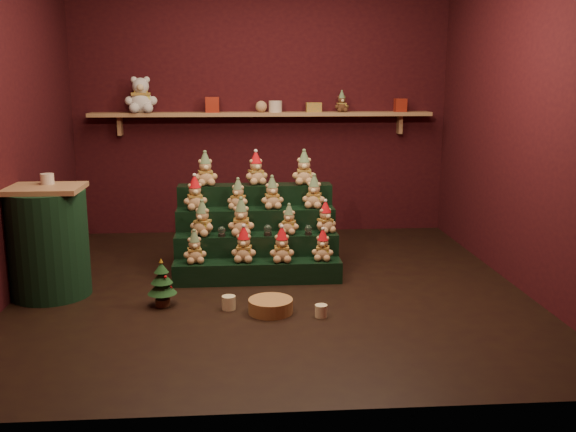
{
  "coord_description": "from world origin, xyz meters",
  "views": [
    {
      "loc": [
        -0.24,
        -4.98,
        1.67
      ],
      "look_at": [
        0.15,
        0.25,
        0.54
      ],
      "focal_mm": 40.0,
      "sensor_mm": 36.0,
      "label": 1
    }
  ],
  "objects": [
    {
      "name": "wicker_basket",
      "position": [
        -0.03,
        -0.57,
        0.05
      ],
      "size": [
        0.34,
        0.34,
        0.1
      ],
      "primitive_type": "cylinder",
      "rotation": [
        0.0,
        0.0,
        -0.06
      ],
      "color": "#A87144",
      "rests_on": "ground"
    },
    {
      "name": "gift_tin_red_b",
      "position": [
        1.48,
        1.85,
        1.39
      ],
      "size": [
        0.12,
        0.12,
        0.14
      ],
      "primitive_type": "cube",
      "color": "maroon",
      "rests_on": "back_shelf"
    },
    {
      "name": "teddy_3",
      "position": [
        0.44,
        0.16,
        0.31
      ],
      "size": [
        0.21,
        0.2,
        0.26
      ],
      "primitive_type": null,
      "rotation": [
        0.0,
        0.0,
        -0.2
      ],
      "color": "tan",
      "rests_on": "riser_tier_front"
    },
    {
      "name": "riser_tier_back",
      "position": [
        -0.11,
        0.81,
        0.36
      ],
      "size": [
        1.4,
        0.22,
        0.72
      ],
      "primitive_type": "cube",
      "color": "black",
      "rests_on": "ground"
    },
    {
      "name": "teddy_9",
      "position": [
        -0.26,
        0.59,
        0.67
      ],
      "size": [
        0.24,
        0.23,
        0.26
      ],
      "primitive_type": null,
      "rotation": [
        0.0,
        0.0,
        -0.4
      ],
      "color": "tan",
      "rests_on": "riser_tier_midback"
    },
    {
      "name": "mug_right",
      "position": [
        0.32,
        -0.68,
        0.04
      ],
      "size": [
        0.09,
        0.09,
        0.09
      ],
      "primitive_type": "cylinder",
      "color": "beige",
      "rests_on": "ground"
    },
    {
      "name": "teddy_6",
      "position": [
        0.17,
        0.38,
        0.49
      ],
      "size": [
        0.22,
        0.21,
        0.25
      ],
      "primitive_type": null,
      "rotation": [
        0.0,
        0.0,
        -0.33
      ],
      "color": "tan",
      "rests_on": "riser_tier_midfront"
    },
    {
      "name": "front_wall",
      "position": [
        0.0,
        -2.05,
        1.4
      ],
      "size": [
        4.0,
        0.1,
        2.8
      ],
      "primitive_type": "cube",
      "color": "black",
      "rests_on": "ground"
    },
    {
      "name": "teddy_2",
      "position": [
        0.09,
        0.14,
        0.32
      ],
      "size": [
        0.2,
        0.18,
        0.28
      ],
      "primitive_type": null,
      "rotation": [
        0.0,
        0.0,
        -0.0
      ],
      "color": "tan",
      "rests_on": "riser_tier_front"
    },
    {
      "name": "scarf_gift_box",
      "position": [
        0.55,
        1.85,
        1.37
      ],
      "size": [
        0.16,
        0.1,
        0.1
      ],
      "primitive_type": "cube",
      "color": "orange",
      "rests_on": "back_shelf"
    },
    {
      "name": "mini_christmas_tree",
      "position": [
        -0.84,
        -0.37,
        0.18
      ],
      "size": [
        0.22,
        0.22,
        0.37
      ],
      "rotation": [
        0.0,
        0.0,
        0.31
      ],
      "color": "#452B18",
      "rests_on": "ground"
    },
    {
      "name": "riser_tier_midfront",
      "position": [
        -0.11,
        0.37,
        0.18
      ],
      "size": [
        1.4,
        0.22,
        0.36
      ],
      "primitive_type": "cube",
      "color": "black",
      "rests_on": "ground"
    },
    {
      "name": "white_bear",
      "position": [
        -1.25,
        1.84,
        1.55
      ],
      "size": [
        0.36,
        0.33,
        0.46
      ],
      "primitive_type": null,
      "rotation": [
        0.0,
        0.0,
        0.09
      ],
      "color": "silver",
      "rests_on": "back_shelf"
    },
    {
      "name": "table_ornament",
      "position": [
        -1.73,
        0.05,
        0.91
      ],
      "size": [
        0.1,
        0.1,
        0.08
      ],
      "primitive_type": "cylinder",
      "color": "beige",
      "rests_on": "side_table"
    },
    {
      "name": "teddy_1",
      "position": [
        -0.22,
        0.17,
        0.32
      ],
      "size": [
        0.23,
        0.21,
        0.29
      ],
      "primitive_type": null,
      "rotation": [
        0.0,
        0.0,
        -0.14
      ],
      "color": "tan",
      "rests_on": "riser_tier_front"
    },
    {
      "name": "side_table",
      "position": [
        -1.73,
        -0.05,
        0.43
      ],
      "size": [
        0.6,
        0.6,
        0.87
      ],
      "rotation": [
        0.0,
        0.0,
        -0.0
      ],
      "color": "#A17950",
      "rests_on": "ground"
    },
    {
      "name": "brown_bear",
      "position": [
        0.84,
        1.84,
        1.43
      ],
      "size": [
        0.17,
        0.16,
        0.22
      ],
      "primitive_type": null,
      "rotation": [
        0.0,
        0.0,
        0.12
      ],
      "color": "#4A2718",
      "rests_on": "back_shelf"
    },
    {
      "name": "snow_globe_b",
      "position": [
        -0.01,
        0.31,
        0.41
      ],
      "size": [
        0.07,
        0.07,
        0.09
      ],
      "color": "black",
      "rests_on": "riser_tier_midfront"
    },
    {
      "name": "mug_left",
      "position": [
        -0.34,
        -0.48,
        0.05
      ],
      "size": [
        0.1,
        0.1,
        0.1
      ],
      "primitive_type": "cylinder",
      "color": "beige",
      "rests_on": "ground"
    },
    {
      "name": "gift_tin_red_a",
      "position": [
        -0.52,
        1.85,
        1.4
      ],
      "size": [
        0.14,
        0.14,
        0.16
      ],
      "primitive_type": "cube",
      "color": "maroon",
      "rests_on": "back_shelf"
    },
    {
      "name": "snow_globe_a",
      "position": [
        -0.4,
        0.31,
        0.4
      ],
      "size": [
        0.06,
        0.06,
        0.09
      ],
      "color": "black",
      "rests_on": "riser_tier_midfront"
    },
    {
      "name": "teddy_5",
      "position": [
        -0.24,
        0.36,
        0.52
      ],
      "size": [
        0.23,
        0.21,
        0.31
      ],
      "primitive_type": null,
      "rotation": [
        0.0,
        0.0,
        -0.05
      ],
      "color": "tan",
      "rests_on": "riser_tier_midfront"
    },
    {
      "name": "riser_tier_front",
      "position": [
        -0.11,
        0.15,
        0.09
      ],
      "size": [
        1.4,
        0.22,
        0.18
      ],
      "primitive_type": "cube",
      "color": "black",
      "rests_on": "ground"
    },
    {
      "name": "teddy_10",
      "position": [
        0.04,
        0.59,
        0.68
      ],
      "size": [
        0.22,
        0.2,
        0.28
      ],
      "primitive_type": null,
      "rotation": [
        0.0,
        0.0,
        0.13
      ],
      "color": "tan",
      "rests_on": "riser_tier_midback"
    },
    {
      "name": "shelf_plush_ball",
      "position": [
        -0.01,
        1.85,
        1.38
      ],
      "size": [
        0.12,
        0.12,
        0.12
      ],
      "primitive_type": "sphere",
      "color": "tan",
      "rests_on": "back_shelf"
    },
    {
      "name": "riser_tier_midback",
      "position": [
        -0.11,
        0.59,
        0.27
      ],
      "size": [
        1.4,
        0.22,
        0.54
      ],
      "primitive_type": "cube",
      "color": "black",
      "rests_on": "ground"
    },
    {
      "name": "teddy_12",
      "position": [
        -0.56,
        0.8,
        0.87
      ],
      "size": [
        0.25,
        0.23,
        0.3
      ],
      "primitive_type": null,
      "rotation": [
        0.0,
        0.0,
        0.2
      ],
      "color": "tan",
      "rests_on": "riser_tier_back"
    },
    {
      "name": "teddy_0",
      "position": [
        -0.63,
        0.16,
        0.31
      ],
      "size": [
        0.22,
        0.2,
        0.27
      ],
      "primitive_type": null,
      "rotation": [
        0.0,
        0.0,
        0.17
      ],
      "color": "tan",
      "rests_on": "riser_tier_front"
    },
    {
      "name": "teddy_11",
      "position": [
        0.41,
        0.6,
        0.68
      ],
      "size": [
        0.25,
        0.24,
        0.29
      ],
      "primitive_type": null,
      "rotation": [
        0.0,
        0.0,
        -0.29
      ],
      "color": "tan",
      "rests_on": "riser_tier_midback"
    },
    {
      "name": "right_wall",
      "position": [
        2.05,
        0.0,
        1.4
      ],
      "size": [
        0.1,
        4.0,
        2.8
      ],
      "primitive_type": "cube",
      "color": "black",
      "rests_on": "ground"
    },
    {
      "name": "snow_globe_c",
      "position": [
        0.33,
        0.31,
        0.4
      ],
      "size": [
        0.06,
        0.06,
        0.08
      ],
      "color": "black",
      "rests_on": "riser_tier_midfront"
    },
    {
      "name": "teddy_8",
      "position": [
        -0.64,
        0.59,
        0.69
      ],
      "size": [
        0.24,
        0.23,
        0.29
      ],
      "primitive_type": null,
      "rotation": [
        0.0,
        0.0,
        0.22
      ],
      "color": "tan",
      "rests_on": "riser_tier_midback"
    },
    {
      "name": "ground",
      "position": [
        0.0,
        0.0,
        0.0
      ],
      "size": [
        4.0,
        4.0,
        0.0
      ],
      "primitive_type": "plane",
      "color": "black",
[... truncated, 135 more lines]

